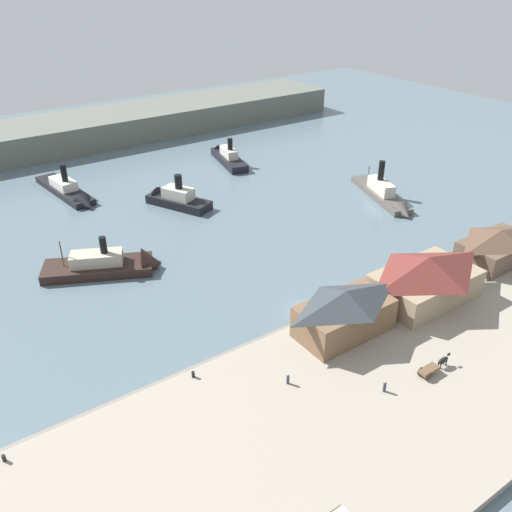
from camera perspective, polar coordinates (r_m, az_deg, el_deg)
ground_plane at (r=90.60m, az=4.86°, el=-5.60°), size 320.00×320.00×0.00m
quay_promenade at (r=78.37m, az=15.30°, el=-12.62°), size 110.00×36.00×1.20m
seawall_edge at (r=88.10m, az=6.35°, el=-6.41°), size 110.00×0.80×1.00m
ferry_shed_customs_shed at (r=82.07m, az=9.35°, el=-5.82°), size 14.81×8.20×7.42m
ferry_shed_east_terminal at (r=93.17m, az=17.55°, el=-2.18°), size 17.75×11.19×7.77m
ferry_shed_west_terminal at (r=110.25m, az=24.23°, el=1.09°), size 15.08×9.00×6.20m
horse_cart at (r=79.50m, az=18.33°, el=-11.02°), size 5.89×1.47×1.87m
pedestrian_walking_east at (r=74.79m, az=13.44°, el=-13.32°), size 0.41×0.41×1.67m
pedestrian_at_waters_edge at (r=74.08m, az=3.39°, el=-12.88°), size 0.40×0.40×1.62m
mooring_post_west at (r=71.31m, az=-25.12°, el=-18.79°), size 0.44×0.44×0.90m
mooring_post_center_west at (r=75.59m, az=-6.66°, el=-12.33°), size 0.44×0.44×0.90m
ferry_moored_west at (r=139.56m, az=-19.10°, el=6.41°), size 7.81×26.38×9.42m
ferry_moored_east at (r=128.91m, az=-8.77°, el=6.07°), size 11.91×17.65×9.22m
ferry_near_quay at (r=132.96m, az=13.58°, el=6.18°), size 12.66×25.52×10.33m
ferry_approaching_east at (r=156.75m, az=-3.12°, el=10.51°), size 9.05×21.00×8.71m
ferry_mid_harbor at (r=103.52m, az=-14.79°, el=-0.90°), size 22.28×15.26×9.43m
far_headland at (r=179.88m, az=-18.27°, el=12.42°), size 180.00×24.00×8.00m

